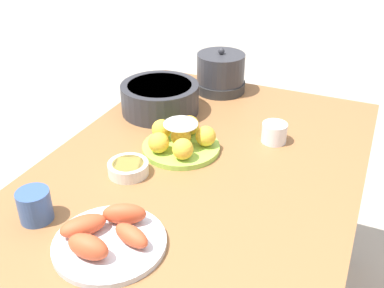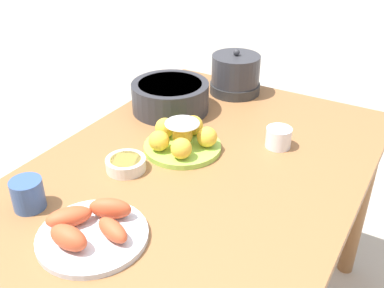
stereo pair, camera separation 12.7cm
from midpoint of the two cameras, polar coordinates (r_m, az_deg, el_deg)
dining_table at (r=1.32m, az=4.00°, el=-6.14°), size 1.20×0.85×0.70m
cake_plate at (r=1.31m, az=1.49°, el=0.61°), size 0.23×0.23×0.10m
serving_bowl at (r=1.53m, az=-0.39°, el=6.08°), size 0.26×0.26×0.10m
sauce_bowl at (r=1.23m, az=-5.49°, el=-2.60°), size 0.11×0.11×0.03m
seafood_platter at (r=1.02m, az=-9.27°, el=-10.80°), size 0.25×0.25×0.07m
cup_near at (r=1.36m, az=13.59°, el=0.73°), size 0.08×0.08×0.06m
cup_far at (r=1.12m, az=-17.12°, el=-6.23°), size 0.08×0.08×0.08m
warming_pot at (r=1.68m, az=7.72°, el=8.68°), size 0.19×0.19×0.17m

